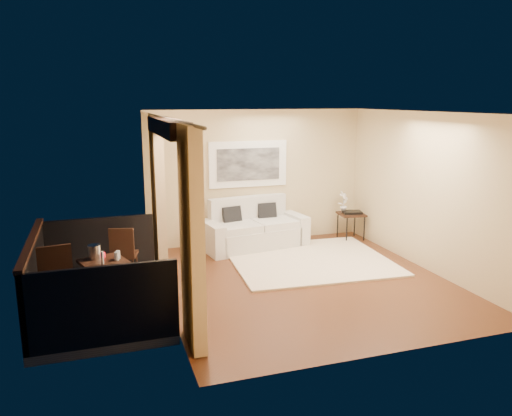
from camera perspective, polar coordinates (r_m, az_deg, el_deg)
floor at (r=8.25m, az=5.51°, el=-8.28°), size 5.00×5.00×0.00m
room_shell at (r=7.15m, az=-10.14°, el=9.11°), size 5.00×6.40×5.00m
balcony at (r=7.58m, az=-18.40°, el=-9.38°), size 1.81×2.60×1.17m
curtains at (r=7.31m, az=-9.63°, el=-0.19°), size 0.16×4.80×2.64m
artwork at (r=10.05m, az=-0.89°, el=5.04°), size 1.62×0.07×0.92m
rug at (r=9.20m, az=6.19°, el=-5.97°), size 2.95×2.61×0.04m
sofa at (r=9.95m, az=-0.30°, el=-2.52°), size 2.15×1.16×0.98m
side_table at (r=10.65m, az=10.83°, el=-0.90°), size 0.56×0.56×0.56m
tray at (r=10.63m, az=10.93°, el=-0.47°), size 0.44×0.36×0.05m
orchid at (r=10.65m, az=9.97°, el=0.71°), size 0.29×0.27×0.46m
bistro_table at (r=7.34m, az=-17.00°, el=-6.40°), size 0.74×0.74×0.69m
balcony_chair_far at (r=8.33m, az=-14.94°, el=-4.68°), size 0.48×0.48×0.90m
balcony_chair_near at (r=7.14m, az=-21.83°, el=-7.48°), size 0.49×0.50×1.01m
ice_bucket at (r=7.42m, az=-18.00°, el=-4.78°), size 0.18×0.18×0.20m
candle at (r=7.46m, az=-17.06°, el=-5.15°), size 0.06×0.06×0.07m
vase at (r=7.15m, az=-17.16°, el=-5.46°), size 0.04×0.04×0.18m
glass_a at (r=7.26m, az=-15.65°, el=-5.32°), size 0.06×0.06×0.12m
glass_b at (r=7.32m, az=-15.49°, el=-5.17°), size 0.06×0.06×0.12m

